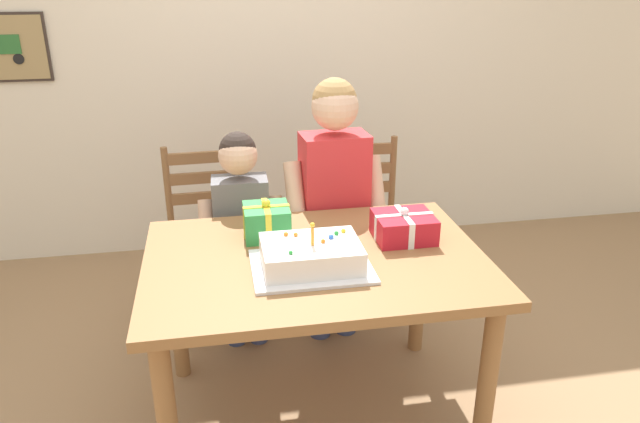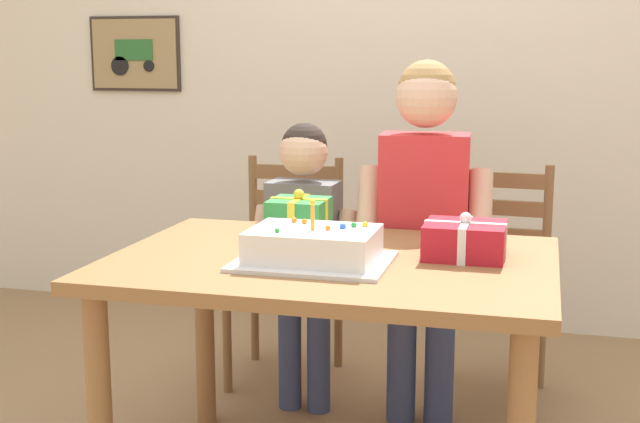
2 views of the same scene
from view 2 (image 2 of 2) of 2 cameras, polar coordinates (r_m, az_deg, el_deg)
back_wall at (r=4.25m, az=6.84°, el=9.80°), size 6.40×0.11×2.60m
dining_table at (r=2.55m, az=0.77°, el=-5.38°), size 1.31×0.92×0.75m
birthday_cake at (r=2.44m, az=-0.44°, el=-2.41°), size 0.44×0.34×0.19m
gift_box_red_large at (r=2.76m, az=-1.42°, el=-0.50°), size 0.19×0.18×0.17m
gift_box_beside_cake at (r=2.55m, az=9.71°, el=-1.91°), size 0.24×0.21×0.14m
chair_left at (r=3.55m, az=-2.22°, el=-3.83°), size 0.44×0.44×0.92m
chair_right at (r=3.41m, az=11.46°, el=-4.66°), size 0.45×0.45×0.92m
child_older at (r=3.04m, az=6.99°, el=0.24°), size 0.49×0.29×1.33m
child_younger at (r=3.16m, az=-1.11°, el=-1.88°), size 0.40×0.23×1.10m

